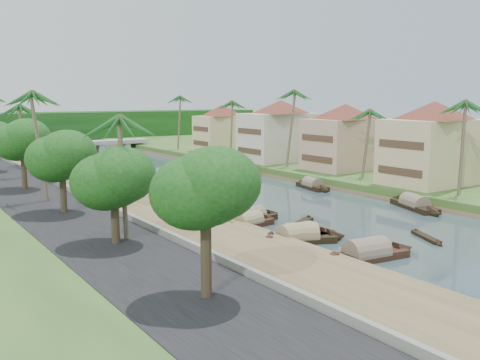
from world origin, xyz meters
TOP-DOWN VIEW (x-y plane):
  - ground at (0.00, 0.00)m, footprint 220.00×220.00m
  - left_bank at (-16.00, 20.00)m, footprint 10.00×180.00m
  - right_bank at (19.00, 20.00)m, footprint 16.00×180.00m
  - road at (-24.50, 20.00)m, footprint 8.00×180.00m
  - retaining_wall at (-20.20, 20.00)m, footprint 0.40×180.00m
  - far_right_fill at (56.00, 20.00)m, footprint 60.00×220.00m
  - treeline at (0.00, 100.00)m, footprint 120.00×14.00m
  - bridge at (0.00, 72.00)m, footprint 28.00×4.00m
  - building_near at (18.99, -2.00)m, footprint 14.85×14.85m
  - building_mid at (19.99, 14.00)m, footprint 14.11×14.11m
  - building_far at (18.99, 28.00)m, footprint 15.59×15.59m
  - building_distant at (19.99, 48.00)m, footprint 12.62×12.62m
  - sampan_0 at (-8.59, -16.73)m, footprint 9.42×3.07m
  - sampan_1 at (-9.38, -10.24)m, footprint 8.08×5.04m
  - sampan_2 at (-9.68, -10.10)m, footprint 8.98×2.26m
  - sampan_3 at (-8.87, -2.30)m, footprint 8.45×3.23m
  - sampan_4 at (-10.00, -3.64)m, footprint 7.22×2.43m
  - sampan_5 at (-8.56, 5.52)m, footprint 7.12×2.79m
  - sampan_6 at (-9.53, 5.16)m, footprint 7.20×4.81m
  - sampan_7 at (-9.49, 7.71)m, footprint 7.81×2.84m
  - sampan_8 at (-8.33, 14.32)m, footprint 6.53×3.53m
  - sampan_9 at (-9.01, 16.30)m, footprint 8.59×3.68m
  - sampan_10 at (-9.34, 18.73)m, footprint 7.88×2.31m
  - sampan_11 at (-8.47, 24.02)m, footprint 7.41×2.25m
  - sampan_12 at (-9.16, 27.66)m, footprint 7.52×3.20m
  - sampan_13 at (-9.61, 32.63)m, footprint 8.84×2.84m
  - sampan_14 at (9.52, -6.98)m, footprint 4.96×9.59m
  - sampan_15 at (9.05, 8.80)m, footprint 3.09×8.11m
  - sampan_16 at (9.53, 24.27)m, footprint 4.27×8.34m
  - canoe_0 at (0.05, -15.49)m, footprint 2.82×5.16m
  - canoe_1 at (-5.08, -5.41)m, footprint 5.17×3.17m
  - canoe_2 at (-10.95, 22.84)m, footprint 5.20×1.69m
  - palm_0 at (15.00, -8.60)m, footprint 3.20×3.20m
  - palm_1 at (16.00, 6.35)m, footprint 3.20×3.20m
  - palm_2 at (15.00, 21.02)m, footprint 3.20×3.20m
  - palm_3 at (16.00, 38.75)m, footprint 3.20×3.20m
  - palm_4 at (-23.00, -6.14)m, footprint 3.20×3.20m
  - palm_5 at (-24.00, 12.61)m, footprint 3.20×3.20m
  - palm_6 at (-22.00, 31.07)m, footprint 3.20×3.20m
  - palm_7 at (14.00, 55.49)m, footprint 3.20×3.20m
  - tree_0 at (-24.00, -19.55)m, footprint 4.73×4.73m
  - tree_1 at (-24.00, -6.71)m, footprint 5.01×5.01m
  - tree_2 at (-24.00, 6.07)m, footprint 5.25×5.25m
  - tree_3 at (-24.00, 21.39)m, footprint 5.34×5.34m
  - tree_6 at (24.00, 30.29)m, footprint 4.08×4.08m
  - person_near at (-13.67, -3.12)m, footprint 0.64×0.59m
  - person_far at (-15.39, 12.55)m, footprint 0.85×0.78m

SIDE VIEW (x-z plane):
  - ground at x=0.00m, z-range 0.00..0.00m
  - canoe_0 at x=0.05m, z-range -0.25..0.45m
  - canoe_1 at x=-5.08m, z-range -0.33..0.53m
  - canoe_2 at x=-10.95m, z-range -0.27..0.47m
  - left_bank at x=-16.00m, z-range 0.00..0.80m
  - sampan_12 at x=-9.16m, z-range -0.51..1.32m
  - sampan_8 at x=-8.33m, z-range -0.60..1.42m
  - sampan_16 at x=9.53m, z-range -0.61..1.44m
  - sampan_4 at x=-10.00m, z-range -0.61..1.43m
  - sampan_7 at x=-9.49m, z-range -0.62..1.44m
  - sampan_11 at x=-8.47m, z-range -0.64..1.47m
  - sampan_9 at x=-9.01m, z-range -0.66..1.49m
  - sampan_15 at x=9.05m, z-range -0.66..1.48m
  - sampan_10 at x=-9.34m, z-range -0.66..1.49m
  - sampan_6 at x=-9.53m, z-range -0.67..1.50m
  - sampan_3 at x=-8.87m, z-range -0.70..1.53m
  - sampan_5 at x=-8.56m, z-range -0.69..1.53m
  - sampan_14 at x=9.52m, z-range -0.73..1.57m
  - sampan_2 at x=-9.68m, z-range -0.75..1.59m
  - sampan_13 at x=-9.61m, z-range -0.76..1.60m
  - sampan_1 at x=-9.38m, z-range -0.77..1.61m
  - sampan_0 at x=-8.59m, z-range -0.78..1.62m
  - far_right_fill at x=56.00m, z-range 0.00..1.15m
  - right_bank at x=19.00m, z-range 0.00..1.20m
  - road at x=-24.50m, z-range 0.00..1.40m
  - retaining_wall at x=-20.20m, z-range 0.80..1.90m
  - person_far at x=-15.39m, z-range 0.80..2.23m
  - person_near at x=-13.67m, z-range 0.80..2.27m
  - bridge at x=0.00m, z-range 0.52..2.92m
  - treeline at x=0.00m, z-range 0.00..8.00m
  - building_distant at x=19.99m, z-range 1.28..10.48m
  - tree_1 at x=-24.00m, z-range 2.66..9.45m
  - tree_6 at x=24.00m, z-range 2.74..9.39m
  - building_mid at x=19.99m, z-range 1.28..10.98m
  - building_near at x=18.99m, z-range 1.28..11.48m
  - building_far at x=18.99m, z-range 1.28..11.48m
  - tree_2 at x=-24.00m, z-range 2.84..10.17m
  - tree_3 at x=-24.00m, z-range 3.06..10.93m
  - tree_0 at x=-24.00m, z-range 3.25..11.04m
  - palm_1 at x=16.00m, z-range 4.66..15.04m
  - palm_4 at x=-23.00m, z-range 4.90..15.42m
  - palm_6 at x=-22.00m, z-range 5.07..15.95m
  - palm_3 at x=16.00m, z-range 5.11..16.49m
  - palm_0 at x=15.00m, z-range 5.24..16.92m
  - palm_7 at x=14.00m, z-range 5.55..17.87m
  - palm_5 at x=-24.00m, z-range 5.79..18.21m
  - palm_2 at x=15.00m, z-range 5.93..19.03m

